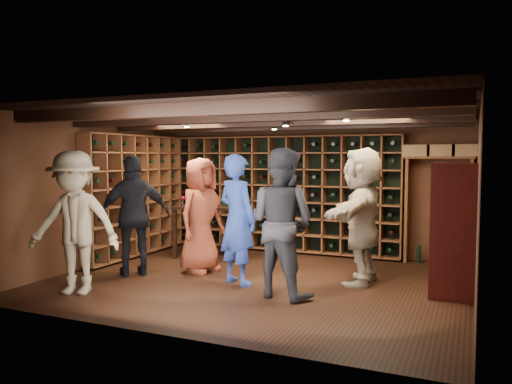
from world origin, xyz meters
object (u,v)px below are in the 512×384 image
at_px(tasting_table, 210,213).
at_px(guest_red_floral, 201,215).
at_px(man_blue_shirt, 237,219).
at_px(man_grey_suit, 281,223).
at_px(guest_khaki, 75,223).
at_px(guest_woman_black, 135,216).
at_px(display_cabinet, 453,233).
at_px(guest_beige, 362,216).

bearing_deg(tasting_table, guest_red_floral, -75.12).
distance_m(man_blue_shirt, man_grey_suit, 0.89).
bearing_deg(guest_khaki, guest_woman_black, 67.58).
height_order(display_cabinet, man_blue_shirt, man_blue_shirt).
bearing_deg(man_grey_suit, guest_red_floral, -11.40).
relative_size(guest_woman_black, guest_khaki, 0.97).
bearing_deg(man_blue_shirt, tasting_table, -26.21).
bearing_deg(tasting_table, guest_beige, -21.00).
bearing_deg(display_cabinet, man_grey_suit, -158.60).
distance_m(guest_red_floral, guest_khaki, 2.03).
height_order(display_cabinet, guest_khaki, guest_khaki).
height_order(guest_woman_black, tasting_table, guest_woman_black).
distance_m(guest_khaki, tasting_table, 2.91).
bearing_deg(display_cabinet, guest_khaki, -158.85).
relative_size(man_grey_suit, tasting_table, 1.48).
distance_m(man_grey_suit, guest_khaki, 2.80).
xyz_separation_m(display_cabinet, man_blue_shirt, (-2.91, -0.48, 0.09)).
xyz_separation_m(man_blue_shirt, guest_khaki, (-1.80, -1.34, 0.02)).
bearing_deg(man_blue_shirt, guest_beige, -131.53).
bearing_deg(guest_woman_black, man_grey_suit, 131.14).
bearing_deg(display_cabinet, guest_red_floral, -179.85).
distance_m(display_cabinet, guest_red_floral, 3.79).
bearing_deg(display_cabinet, guest_woman_black, -172.07).
distance_m(man_blue_shirt, guest_woman_black, 1.71).
bearing_deg(man_blue_shirt, guest_woman_black, 28.78).
xyz_separation_m(guest_red_floral, guest_beige, (2.53, 0.31, 0.08)).
bearing_deg(man_blue_shirt, man_grey_suit, -179.38).
relative_size(display_cabinet, tasting_table, 1.31).
relative_size(man_grey_suit, guest_red_floral, 1.07).
height_order(guest_red_floral, guest_khaki, guest_khaki).
relative_size(man_grey_suit, guest_beige, 0.99).
height_order(display_cabinet, guest_woman_black, guest_woman_black).
bearing_deg(guest_woman_black, guest_khaki, 40.47).
bearing_deg(tasting_table, guest_khaki, -106.76).
distance_m(guest_woman_black, tasting_table, 1.73).
xyz_separation_m(man_grey_suit, guest_beige, (0.83, 1.12, 0.01)).
height_order(man_blue_shirt, man_grey_suit, man_grey_suit).
bearing_deg(guest_khaki, man_blue_shirt, 19.03).
height_order(guest_beige, tasting_table, guest_beige).
xyz_separation_m(guest_red_floral, guest_khaki, (-0.92, -1.81, 0.05)).
height_order(man_grey_suit, guest_beige, guest_beige).
relative_size(man_blue_shirt, guest_red_floral, 1.03).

